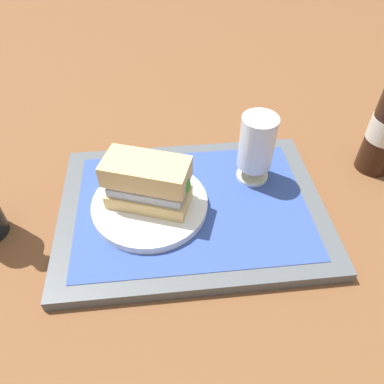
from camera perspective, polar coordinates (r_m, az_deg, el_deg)
ground_plane at (r=0.64m, az=-0.00°, el=-3.16°), size 3.00×3.00×0.00m
tray at (r=0.63m, az=-0.00°, el=-2.55°), size 0.44×0.32×0.02m
placemat at (r=0.62m, az=-0.00°, el=-1.90°), size 0.38×0.27×0.00m
plate at (r=0.62m, az=-6.42°, el=-2.13°), size 0.19×0.19×0.01m
sandwich at (r=0.58m, az=-6.50°, el=1.17°), size 0.14×0.10×0.08m
beer_glass at (r=0.64m, az=9.82°, el=6.83°), size 0.06×0.06×0.12m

